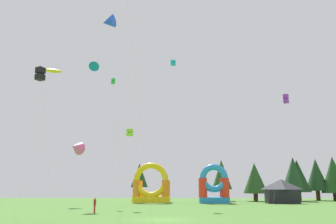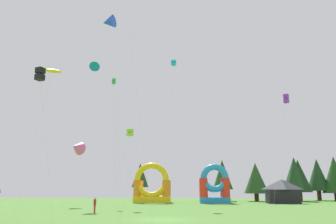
{
  "view_description": "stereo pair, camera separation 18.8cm",
  "coord_description": "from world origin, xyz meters",
  "px_view_note": "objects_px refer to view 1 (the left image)",
  "views": [
    {
      "loc": [
        2.26,
        -30.9,
        2.72
      ],
      "look_at": [
        0.0,
        7.93,
        11.14
      ],
      "focal_mm": 37.19,
      "sensor_mm": 36.0,
      "label": 1
    },
    {
      "loc": [
        2.44,
        -30.89,
        2.72
      ],
      "look_at": [
        0.0,
        7.93,
        11.14
      ],
      "focal_mm": 37.19,
      "sensor_mm": 36.0,
      "label": 2
    }
  ],
  "objects_px": {
    "kite_lime_box": "(130,133)",
    "inflatable_orange_dome": "(214,188)",
    "kite_green_box": "(113,82)",
    "kite_teal_delta": "(93,68)",
    "kite_blue_delta": "(108,22)",
    "person_far_side": "(95,204)",
    "kite_black_box": "(40,74)",
    "kite_pink_delta": "(76,147)",
    "kite_purple_box": "(286,99)",
    "inflatable_blue_arch": "(151,189)",
    "kite_cyan_box": "(173,63)",
    "kite_yellow_parafoil": "(53,71)",
    "festival_tent": "(282,191)"
  },
  "relations": [
    {
      "from": "kite_lime_box",
      "to": "inflatable_orange_dome",
      "type": "xyz_separation_m",
      "value": [
        12.34,
        16.35,
        -7.49
      ]
    },
    {
      "from": "kite_green_box",
      "to": "inflatable_orange_dome",
      "type": "height_order",
      "value": "kite_green_box"
    },
    {
      "from": "inflatable_orange_dome",
      "to": "kite_teal_delta",
      "type": "bearing_deg",
      "value": -154.77
    },
    {
      "from": "kite_teal_delta",
      "to": "kite_green_box",
      "type": "xyz_separation_m",
      "value": [
        2.71,
        2.96,
        -1.47
      ]
    },
    {
      "from": "kite_blue_delta",
      "to": "person_far_side",
      "type": "relative_size",
      "value": 14.48
    },
    {
      "from": "kite_green_box",
      "to": "kite_black_box",
      "type": "distance_m",
      "value": 27.65
    },
    {
      "from": "kite_black_box",
      "to": "inflatable_orange_dome",
      "type": "relative_size",
      "value": 2.02
    },
    {
      "from": "kite_pink_delta",
      "to": "kite_purple_box",
      "type": "relative_size",
      "value": 0.7
    },
    {
      "from": "inflatable_blue_arch",
      "to": "kite_cyan_box",
      "type": "bearing_deg",
      "value": -61.99
    },
    {
      "from": "kite_pink_delta",
      "to": "inflatable_orange_dome",
      "type": "relative_size",
      "value": 1.44
    },
    {
      "from": "kite_yellow_parafoil",
      "to": "kite_pink_delta",
      "type": "bearing_deg",
      "value": 98.06
    },
    {
      "from": "kite_blue_delta",
      "to": "person_far_side",
      "type": "xyz_separation_m",
      "value": [
        -0.36,
        -1.42,
        -22.06
      ]
    },
    {
      "from": "inflatable_blue_arch",
      "to": "festival_tent",
      "type": "bearing_deg",
      "value": -2.89
    },
    {
      "from": "kite_purple_box",
      "to": "inflatable_orange_dome",
      "type": "bearing_deg",
      "value": 110.13
    },
    {
      "from": "kite_pink_delta",
      "to": "kite_purple_box",
      "type": "bearing_deg",
      "value": -17.93
    },
    {
      "from": "kite_cyan_box",
      "to": "kite_yellow_parafoil",
      "type": "distance_m",
      "value": 25.16
    },
    {
      "from": "kite_cyan_box",
      "to": "person_far_side",
      "type": "relative_size",
      "value": 14.31
    },
    {
      "from": "kite_yellow_parafoil",
      "to": "kite_blue_delta",
      "type": "bearing_deg",
      "value": 46.24
    },
    {
      "from": "inflatable_orange_dome",
      "to": "kite_cyan_box",
      "type": "bearing_deg",
      "value": -132.15
    },
    {
      "from": "kite_blue_delta",
      "to": "inflatable_blue_arch",
      "type": "xyz_separation_m",
      "value": [
        3.16,
        23.71,
        -20.62
      ]
    },
    {
      "from": "kite_purple_box",
      "to": "inflatable_blue_arch",
      "type": "relative_size",
      "value": 1.97
    },
    {
      "from": "kite_black_box",
      "to": "person_far_side",
      "type": "relative_size",
      "value": 8.2
    },
    {
      "from": "kite_cyan_box",
      "to": "kite_yellow_parafoil",
      "type": "height_order",
      "value": "kite_cyan_box"
    },
    {
      "from": "kite_pink_delta",
      "to": "inflatable_orange_dome",
      "type": "height_order",
      "value": "kite_pink_delta"
    },
    {
      "from": "kite_teal_delta",
      "to": "inflatable_orange_dome",
      "type": "xyz_separation_m",
      "value": [
        19.82,
        9.34,
        -19.35
      ]
    },
    {
      "from": "kite_cyan_box",
      "to": "kite_black_box",
      "type": "relative_size",
      "value": 1.75
    },
    {
      "from": "kite_green_box",
      "to": "inflatable_orange_dome",
      "type": "bearing_deg",
      "value": 20.44
    },
    {
      "from": "person_far_side",
      "to": "inflatable_orange_dome",
      "type": "xyz_separation_m",
      "value": [
        14.59,
        24.44,
        1.52
      ]
    },
    {
      "from": "festival_tent",
      "to": "kite_green_box",
      "type": "bearing_deg",
      "value": -168.35
    },
    {
      "from": "kite_teal_delta",
      "to": "inflatable_blue_arch",
      "type": "distance_m",
      "value": 23.55
    },
    {
      "from": "kite_lime_box",
      "to": "inflatable_blue_arch",
      "type": "relative_size",
      "value": 1.49
    },
    {
      "from": "kite_lime_box",
      "to": "kite_pink_delta",
      "type": "distance_m",
      "value": 10.24
    },
    {
      "from": "kite_blue_delta",
      "to": "kite_pink_delta",
      "type": "bearing_deg",
      "value": 121.27
    },
    {
      "from": "kite_purple_box",
      "to": "inflatable_orange_dome",
      "type": "xyz_separation_m",
      "value": [
        -7.63,
        20.83,
        -10.78
      ]
    },
    {
      "from": "kite_green_box",
      "to": "inflatable_orange_dome",
      "type": "distance_m",
      "value": 25.55
    },
    {
      "from": "person_far_side",
      "to": "festival_tent",
      "type": "distance_m",
      "value": 35.53
    },
    {
      "from": "kite_teal_delta",
      "to": "kite_blue_delta",
      "type": "height_order",
      "value": "kite_blue_delta"
    },
    {
      "from": "kite_cyan_box",
      "to": "kite_pink_delta",
      "type": "xyz_separation_m",
      "value": [
        -14.5,
        -4.04,
        -14.55
      ]
    },
    {
      "from": "festival_tent",
      "to": "inflatable_orange_dome",
      "type": "bearing_deg",
      "value": 177.74
    },
    {
      "from": "kite_yellow_parafoil",
      "to": "kite_teal_delta",
      "type": "bearing_deg",
      "value": 92.78
    },
    {
      "from": "kite_lime_box",
      "to": "person_far_side",
      "type": "bearing_deg",
      "value": -105.6
    },
    {
      "from": "kite_purple_box",
      "to": "person_far_side",
      "type": "relative_size",
      "value": 8.38
    },
    {
      "from": "kite_green_box",
      "to": "person_far_side",
      "type": "xyz_separation_m",
      "value": [
        2.51,
        -18.07,
        -19.39
      ]
    },
    {
      "from": "kite_cyan_box",
      "to": "inflatable_orange_dome",
      "type": "relative_size",
      "value": 3.52
    },
    {
      "from": "kite_teal_delta",
      "to": "kite_pink_delta",
      "type": "bearing_deg",
      "value": -123.44
    },
    {
      "from": "kite_blue_delta",
      "to": "kite_purple_box",
      "type": "relative_size",
      "value": 1.73
    },
    {
      "from": "kite_cyan_box",
      "to": "kite_purple_box",
      "type": "xyz_separation_m",
      "value": [
        14.38,
        -13.38,
        -9.85
      ]
    },
    {
      "from": "person_far_side",
      "to": "inflatable_orange_dome",
      "type": "bearing_deg",
      "value": -70.49
    },
    {
      "from": "kite_pink_delta",
      "to": "kite_green_box",
      "type": "bearing_deg",
      "value": 51.07
    },
    {
      "from": "kite_purple_box",
      "to": "inflatable_blue_arch",
      "type": "height_order",
      "value": "kite_purple_box"
    }
  ]
}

